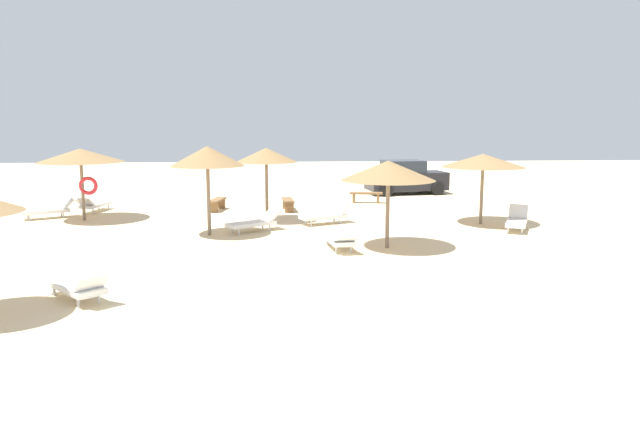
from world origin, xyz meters
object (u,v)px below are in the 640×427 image
object	(u,v)px
parasol_3	(207,156)
lounger_4	(326,215)
lounger_0	(94,204)
bench_2	(217,202)
lounger_2	(517,221)
bench_0	(366,195)
lounger_6	(49,210)
parasol_4	(266,155)
lounger_3	(255,222)
parasol_2	(483,161)
lounger_5	(78,286)
parasol_1	(388,171)
parked_car	(406,178)
parasol_0	(81,156)
lounger_1	(340,239)
bench_1	(288,202)

from	to	relation	value
parasol_3	lounger_4	distance (m)	5.00
lounger_0	bench_2	bearing A→B (deg)	0.41
bench_2	parasol_3	bearing A→B (deg)	-86.62
lounger_0	bench_2	size ratio (longest dim) A/B	1.29
lounger_2	bench_0	world-z (taller)	lounger_2
lounger_6	parasol_4	bearing A→B (deg)	-7.95
lounger_0	lounger_3	size ratio (longest dim) A/B	1.03
parasol_3	parasol_2	bearing A→B (deg)	8.94
lounger_2	bench_0	bearing A→B (deg)	121.46
lounger_3	lounger_5	distance (m)	8.37
lounger_3	lounger_5	world-z (taller)	lounger_5
parasol_1	parked_car	distance (m)	13.29
parasol_4	bench_2	distance (m)	4.09
parasol_1	lounger_0	bearing A→B (deg)	144.84
lounger_2	lounger_4	distance (m)	6.71
parasol_0	parasol_3	world-z (taller)	parasol_3
bench_0	bench_2	xyz separation A→B (m)	(-6.56, -1.89, 0.00)
parasol_3	lounger_4	size ratio (longest dim) A/B	1.52
lounger_5	lounger_0	bearing A→B (deg)	105.52
lounger_0	lounger_6	distance (m)	1.96
lounger_4	lounger_5	distance (m)	10.77
lounger_1	bench_0	world-z (taller)	lounger_1
parasol_3	lounger_0	world-z (taller)	parasol_3
parasol_3	lounger_4	bearing A→B (deg)	25.27
lounger_2	bench_1	world-z (taller)	lounger_2
parasol_2	bench_2	bearing A→B (deg)	158.84
lounger_4	parked_car	xyz separation A→B (m)	(4.71, 8.59, 0.50)
parasol_3	parked_car	size ratio (longest dim) A/B	0.70
lounger_3	lounger_4	world-z (taller)	lounger_4
parasol_0	lounger_4	world-z (taller)	parasol_0
parasol_4	bench_1	bearing A→B (deg)	72.02
parasol_4	lounger_6	bearing A→B (deg)	172.05
parasol_4	lounger_1	bearing A→B (deg)	-66.10
lounger_3	parked_car	world-z (taller)	parked_car
parasol_1	bench_2	bearing A→B (deg)	127.17
bench_0	parasol_0	bearing A→B (deg)	-160.77
bench_2	lounger_0	bearing A→B (deg)	-179.59
parasol_2	lounger_0	xyz separation A→B (m)	(-15.04, 3.83, -2.00)
lounger_1	bench_0	size ratio (longest dim) A/B	1.29
lounger_2	lounger_5	size ratio (longest dim) A/B	1.07
lounger_2	lounger_5	world-z (taller)	lounger_2
parasol_3	bench_2	xyz separation A→B (m)	(-0.32, 5.39, -2.26)
lounger_0	lounger_4	world-z (taller)	lounger_4
lounger_5	parasol_2	bearing A→B (deg)	36.62
lounger_5	lounger_6	xyz separation A→B (m)	(-4.68, 10.91, -0.00)
parasol_1	parasol_4	bearing A→B (deg)	126.60
parasol_0	lounger_2	xyz separation A→B (m)	(15.65, -3.04, -2.11)
lounger_0	lounger_1	size ratio (longest dim) A/B	1.00
parasol_3	lounger_0	size ratio (longest dim) A/B	1.47
bench_2	lounger_4	bearing A→B (deg)	-38.81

